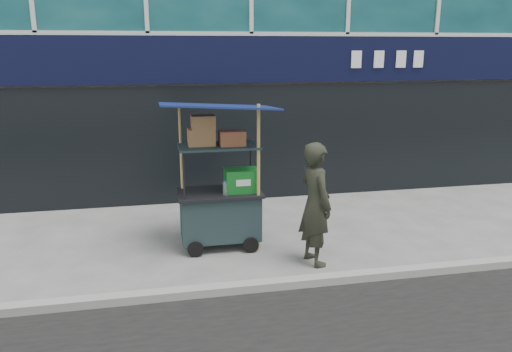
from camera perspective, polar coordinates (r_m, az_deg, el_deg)
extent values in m
plane|color=#60615C|center=(7.17, 5.59, -11.61)|extent=(80.00, 80.00, 0.00)
cube|color=gray|center=(6.97, 6.09, -11.87)|extent=(80.00, 0.18, 0.12)
cube|color=black|center=(10.19, -0.51, 13.14)|extent=(15.68, 0.06, 0.90)
cube|color=black|center=(10.41, -0.54, 3.74)|extent=(15.68, 0.04, 2.40)
cube|color=black|center=(8.08, -4.15, -4.53)|extent=(1.24, 0.73, 0.72)
cylinder|color=black|center=(7.82, -6.92, -8.34)|extent=(0.25, 0.05, 0.25)
cylinder|color=black|center=(7.93, -0.59, -7.91)|extent=(0.25, 0.05, 0.25)
cube|color=black|center=(7.96, -4.20, -1.92)|extent=(1.33, 0.81, 0.04)
cylinder|color=black|center=(7.51, -8.25, -0.12)|extent=(0.03, 0.03, 0.78)
cylinder|color=black|center=(7.66, 0.28, 0.31)|extent=(0.03, 0.03, 0.78)
cylinder|color=black|center=(8.12, -8.52, 0.97)|extent=(0.03, 0.03, 0.78)
cylinder|color=black|center=(8.25, -0.60, 1.35)|extent=(0.03, 0.03, 0.78)
cube|color=black|center=(7.78, -4.30, 3.42)|extent=(1.24, 0.73, 0.03)
cylinder|color=#AB894D|center=(7.68, 0.28, -0.44)|extent=(0.05, 0.05, 2.33)
cylinder|color=#AB894D|center=(8.15, -8.48, -0.09)|extent=(0.04, 0.04, 2.23)
cube|color=#0D134A|center=(7.68, -4.39, 7.97)|extent=(1.76, 1.24, 0.20)
cube|color=#0F6422|center=(7.90, -1.68, -0.48)|extent=(0.52, 0.36, 0.36)
cylinder|color=silver|center=(7.74, -3.56, -1.44)|extent=(0.07, 0.07, 0.21)
cylinder|color=blue|center=(7.70, -3.57, -0.63)|extent=(0.03, 0.03, 0.02)
cube|color=brown|center=(7.78, -6.27, 4.46)|extent=(0.41, 0.31, 0.26)
cube|color=brown|center=(7.73, -2.75, 4.36)|extent=(0.39, 0.29, 0.23)
cube|color=brown|center=(7.72, -6.07, 6.14)|extent=(0.36, 0.27, 0.21)
imported|color=black|center=(7.36, 6.80, -3.18)|extent=(0.58, 0.75, 1.84)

